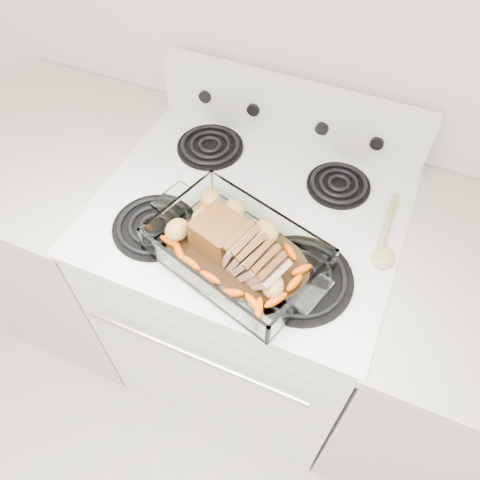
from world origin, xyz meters
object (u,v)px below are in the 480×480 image
at_px(pork_roast, 231,245).
at_px(counter_left, 83,235).
at_px(counter_right, 448,373).
at_px(baking_dish, 237,254).
at_px(electric_range, 248,295).

bearing_deg(pork_roast, counter_left, 172.17).
bearing_deg(counter_right, pork_roast, -165.22).
bearing_deg(baking_dish, pork_roast, -163.12).
xyz_separation_m(electric_range, baking_dish, (0.04, -0.17, 0.48)).
relative_size(electric_range, baking_dish, 2.91).
relative_size(counter_left, pork_roast, 3.98).
xyz_separation_m(baking_dish, pork_roast, (-0.01, -0.00, 0.03)).
relative_size(electric_range, counter_left, 1.20).
xyz_separation_m(electric_range, counter_right, (0.66, -0.00, -0.02)).
xyz_separation_m(electric_range, pork_roast, (0.02, -0.17, 0.51)).
relative_size(electric_range, counter_right, 1.20).
bearing_deg(baking_dish, counter_left, -176.68).
height_order(counter_left, counter_right, same).
distance_m(baking_dish, pork_roast, 0.03).
xyz_separation_m(counter_left, baking_dish, (0.70, -0.17, 0.50)).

